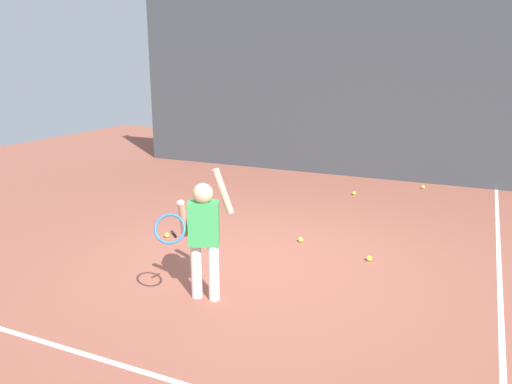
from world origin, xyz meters
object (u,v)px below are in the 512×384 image
tennis_ball_2 (167,235)px  tennis_player (203,231)px  tennis_ball_4 (301,240)px  tennis_ball_0 (369,258)px  tennis_ball_3 (423,187)px  tennis_ball_1 (354,193)px

tennis_ball_2 → tennis_player: bearing=-44.7°
tennis_ball_4 → tennis_ball_2: bearing=-161.1°
tennis_ball_0 → tennis_ball_4: bearing=164.1°
tennis_ball_3 → tennis_ball_1: bearing=-137.3°
tennis_ball_1 → tennis_ball_4: (-0.06, -2.69, 0.00)m
tennis_ball_0 → tennis_ball_3: 3.96m
tennis_player → tennis_ball_1: (0.40, 4.65, -0.69)m
tennis_ball_3 → tennis_ball_0: bearing=-92.4°
tennis_player → tennis_ball_0: tennis_player is taller
tennis_ball_2 → tennis_ball_4: bearing=18.9°
tennis_ball_1 → tennis_ball_3: size_ratio=1.00×
tennis_ball_1 → tennis_ball_3: bearing=42.7°
tennis_ball_3 → tennis_player: bearing=-104.7°
tennis_ball_3 → tennis_ball_2: bearing=-123.9°
tennis_ball_2 → tennis_ball_3: bearing=56.1°
tennis_ball_2 → tennis_ball_3: (2.87, 4.27, 0.00)m
tennis_ball_0 → tennis_ball_1: 3.10m
tennis_ball_4 → tennis_ball_3: bearing=72.8°
tennis_player → tennis_ball_0: bearing=26.4°
tennis_player → tennis_ball_4: tennis_player is taller
tennis_ball_2 → tennis_ball_4: size_ratio=1.00×
tennis_ball_0 → tennis_ball_2: (-2.70, -0.31, 0.00)m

